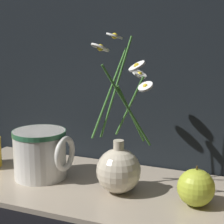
{
  "coord_description": "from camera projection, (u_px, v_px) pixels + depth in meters",
  "views": [
    {
      "loc": [
        0.33,
        -0.78,
        0.37
      ],
      "look_at": [
        0.01,
        0.0,
        0.2
      ],
      "focal_mm": 60.0,
      "sensor_mm": 36.0,
      "label": 1
    }
  ],
  "objects": [
    {
      "name": "ground_plane",
      "position": [
        108.0,
        191.0,
        0.91
      ],
      "size": [
        6.0,
        6.0,
        0.0
      ],
      "primitive_type": "plane",
      "color": "black"
    },
    {
      "name": "shelf",
      "position": [
        108.0,
        189.0,
        0.9
      ],
      "size": [
        0.87,
        0.34,
        0.01
      ],
      "color": "tan",
      "rests_on": "ground_plane"
    },
    {
      "name": "vase_with_flowers",
      "position": [
        119.0,
        165.0,
        0.86
      ],
      "size": [
        0.19,
        0.2,
        0.36
      ],
      "color": "beige",
      "rests_on": "shelf"
    },
    {
      "name": "ceramic_pitcher",
      "position": [
        41.0,
        152.0,
        0.95
      ],
      "size": [
        0.16,
        0.13,
        0.14
      ],
      "color": "white",
      "rests_on": "shelf"
    },
    {
      "name": "orange_fruit",
      "position": [
        196.0,
        188.0,
        0.8
      ],
      "size": [
        0.08,
        0.08,
        0.09
      ],
      "color": "#B7C638",
      "rests_on": "shelf"
    }
  ]
}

